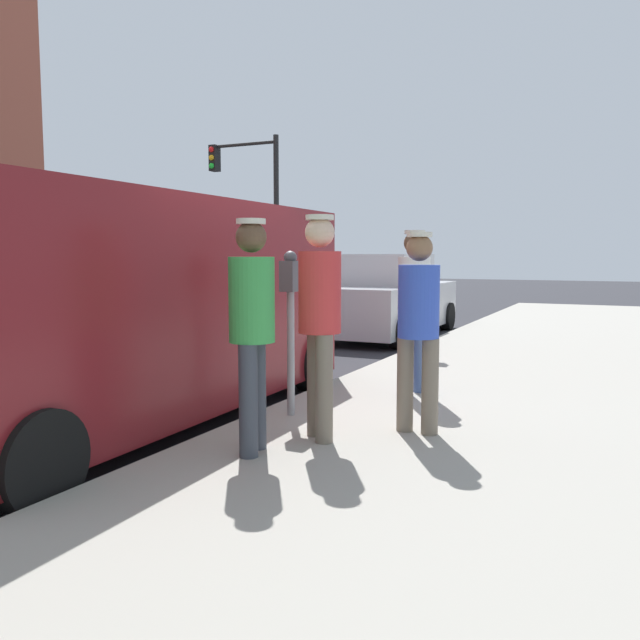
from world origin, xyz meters
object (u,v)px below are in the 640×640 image
Objects in this scene: parking_meter_near at (291,304)px; parked_van at (134,305)px; pedestrian_in_red at (320,311)px; parking_meter_far at (423,286)px; pedestrian_in_white at (414,300)px; parked_sedan_ahead at (384,299)px; pedestrian_in_blue at (418,319)px; traffic_light_corner at (252,193)px; pedestrian_in_green at (252,320)px.

parking_meter_near is 1.55m from parked_van.
parking_meter_near is 0.85m from pedestrian_in_red.
parking_meter_far is 2.86m from pedestrian_in_white.
parked_van is 7.51m from parked_sedan_ahead.
pedestrian_in_blue is 0.32× the size of traffic_light_corner.
traffic_light_corner reaches higher than pedestrian_in_blue.
pedestrian_in_green is at bearing -131.36° from pedestrian_in_blue.
parked_van reaches higher than pedestrian_in_green.
parking_meter_far is 0.35× the size of parked_sedan_ahead.
parked_sedan_ahead is at bearing 112.90° from pedestrian_in_white.
parked_sedan_ahead is (-2.27, 7.72, -0.44)m from pedestrian_in_red.
pedestrian_in_green is (0.30, -5.33, -0.03)m from parking_meter_far.
parked_van is (-2.23, -1.79, 0.00)m from pedestrian_in_white.
parking_meter_near is 1.25m from pedestrian_in_blue.
pedestrian_in_green is 0.40× the size of parked_sedan_ahead.
traffic_light_corner is at bearing 134.53° from parking_meter_far.
pedestrian_in_red reaches higher than pedestrian_in_green.
pedestrian_in_green reaches higher than pedestrian_in_blue.
pedestrian_in_blue is at bearing 6.31° from parked_van.
traffic_light_corner is (-7.78, 12.08, 2.34)m from parking_meter_near.
pedestrian_in_red reaches higher than parked_sedan_ahead.
pedestrian_in_blue is at bearing 38.66° from pedestrian_in_red.
parking_meter_far is at bearing 106.26° from pedestrian_in_blue.
pedestrian_in_blue reaches higher than parking_meter_near.
parking_meter_far is at bearing -60.29° from parked_sedan_ahead.
traffic_light_corner is (-8.08, 13.24, 2.36)m from pedestrian_in_green.
pedestrian_in_red is 1.03× the size of pedestrian_in_white.
parking_meter_near is 14.56m from traffic_light_corner.
parked_sedan_ahead is at bearing 103.27° from parking_meter_near.
parking_meter_near and parking_meter_far have the same top height.
traffic_light_corner is (-6.10, 4.97, 2.77)m from parked_sedan_ahead.
pedestrian_in_blue is 2.76m from parked_van.
parking_meter_near is at bearing 134.07° from pedestrian_in_red.
pedestrian_in_white is 6.21m from parked_sedan_ahead.
pedestrian_in_green is (0.30, -1.16, -0.03)m from parking_meter_near.
pedestrian_in_red is at bearing -82.99° from parking_meter_far.
parked_van is at bearing -88.65° from parked_sedan_ahead.
parked_van is 14.16m from traffic_light_corner.
pedestrian_in_green reaches higher than parking_meter_near.
parking_meter_far is 0.29× the size of parked_van.
pedestrian_in_white is (0.73, 1.40, -0.03)m from parking_meter_near.
parking_meter_near is at bearing -90.00° from parking_meter_far.
parking_meter_far is at bearing -45.47° from traffic_light_corner.
pedestrian_in_green is 0.33× the size of parked_van.
parked_van is (-2.09, 0.22, -0.03)m from pedestrian_in_red.
parking_meter_far is 4.44m from pedestrian_in_blue.
parking_meter_far is at bearing 93.18° from pedestrian_in_green.
pedestrian_in_white is at bearing 80.31° from pedestrian_in_green.
traffic_light_corner reaches higher than pedestrian_in_red.
parking_meter_near is at bearing 104.34° from pedestrian_in_green.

